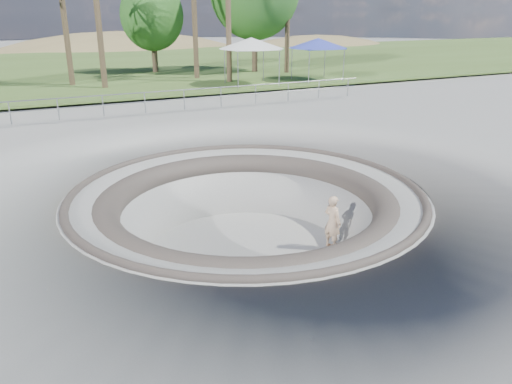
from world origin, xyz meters
TOP-DOWN VIEW (x-y plane):
  - ground at (0.00, 0.00)m, footprint 180.00×180.00m
  - skate_bowl at (0.00, 0.00)m, footprint 14.00×14.00m
  - grass_strip at (0.00, 34.00)m, footprint 180.00×36.00m
  - distant_hills at (3.78, 57.17)m, footprint 103.20×45.00m
  - safety_railing at (0.00, 12.00)m, footprint 25.00×0.06m
  - skateboard at (2.34, -1.03)m, footprint 0.77×0.46m
  - skater at (2.34, -1.03)m, footprint 0.54×0.69m
  - canopy_white at (8.55, 18.00)m, footprint 5.90×5.90m
  - canopy_blue at (13.61, 18.00)m, footprint 5.62×5.62m
  - bushy_tree_mid at (4.66, 27.71)m, footprint 4.85×4.41m

SIDE VIEW (x-z plane):
  - distant_hills at x=3.78m, z-range -21.32..7.28m
  - skateboard at x=2.34m, z-range -1.88..-1.80m
  - skate_bowl at x=0.00m, z-range -3.88..0.22m
  - skater at x=2.34m, z-range -1.82..-0.16m
  - ground at x=0.00m, z-range 0.00..0.00m
  - grass_strip at x=0.00m, z-range 0.16..0.28m
  - safety_railing at x=0.00m, z-range 0.18..1.20m
  - canopy_blue at x=13.61m, z-range 1.35..4.19m
  - canopy_white at x=8.55m, z-range 1.40..4.39m
  - bushy_tree_mid at x=4.66m, z-range 1.01..8.00m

